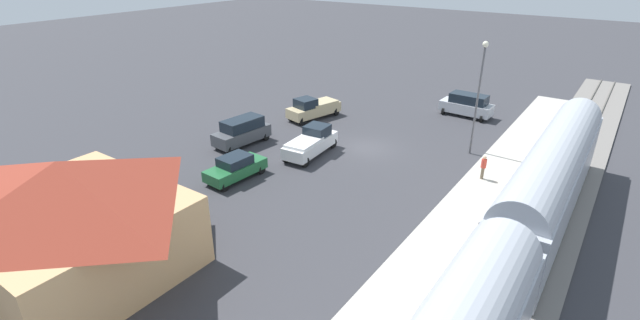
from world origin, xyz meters
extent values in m
plane|color=#38383D|center=(0.00, 0.00, 0.00)|extent=(200.00, 200.00, 0.00)
cube|color=slate|center=(-14.00, 0.00, 0.09)|extent=(4.80, 70.00, 0.18)
cube|color=#59544C|center=(-14.72, 0.00, 0.24)|extent=(0.10, 70.00, 0.12)
cube|color=#59544C|center=(-13.28, 0.00, 0.24)|extent=(0.10, 70.00, 0.12)
cube|color=#B7B2A8|center=(-10.00, 0.00, 0.15)|extent=(3.20, 46.00, 0.30)
cube|color=#ADB2BC|center=(-14.00, 3.30, 2.15)|extent=(2.90, 18.85, 3.70)
cube|color=gold|center=(-12.54, 3.30, 1.85)|extent=(0.04, 17.34, 0.36)
cylinder|color=#ADB2BC|center=(-14.00, 3.30, 3.90)|extent=(2.75, 18.09, 2.76)
cube|color=tan|center=(4.00, 22.00, 1.89)|extent=(9.73, 8.78, 3.78)
pyramid|color=maroon|center=(4.00, 22.00, 4.90)|extent=(10.53, 9.58, 2.24)
cube|color=#4C3323|center=(4.00, 17.58, 1.05)|extent=(1.10, 0.08, 2.10)
cylinder|color=brown|center=(-9.52, 0.80, 0.72)|extent=(0.22, 0.22, 0.85)
cylinder|color=#CC3F33|center=(-9.52, 0.80, 1.46)|extent=(0.36, 0.36, 0.62)
sphere|color=tan|center=(-9.52, 0.80, 1.89)|extent=(0.24, 0.24, 0.24)
cube|color=#C6B284|center=(7.98, -3.55, 0.84)|extent=(3.19, 5.71, 0.92)
cube|color=#19232D|center=(8.22, -2.55, 1.72)|extent=(2.09, 2.09, 0.84)
cylinder|color=black|center=(7.66, -1.25, 0.38)|extent=(0.22, 0.76, 0.76)
cylinder|color=black|center=(9.33, -1.66, 0.38)|extent=(0.22, 0.76, 0.76)
cylinder|color=black|center=(6.63, -5.43, 0.38)|extent=(0.22, 0.76, 0.76)
cylinder|color=black|center=(8.30, -5.84, 0.38)|extent=(0.22, 0.76, 0.76)
cube|color=#C6B284|center=(7.75, -4.46, 1.40)|extent=(2.52, 3.33, 0.20)
cube|color=#236638|center=(4.88, 10.19, 0.72)|extent=(2.13, 4.61, 0.76)
cube|color=#19232D|center=(4.88, 10.19, 1.42)|extent=(1.76, 2.26, 0.64)
cylinder|color=black|center=(5.56, 8.44, 0.34)|extent=(0.22, 0.68, 0.68)
cylinder|color=black|center=(3.97, 8.55, 0.34)|extent=(0.22, 0.68, 0.68)
cylinder|color=black|center=(5.78, 11.84, 0.34)|extent=(0.22, 0.68, 0.68)
cylinder|color=black|center=(4.19, 11.94, 0.34)|extent=(0.22, 0.68, 0.68)
cube|color=#47494F|center=(9.00, 5.29, 0.84)|extent=(2.44, 5.07, 1.00)
cube|color=#19232D|center=(8.99, 5.14, 1.78)|extent=(2.06, 3.58, 0.88)
cylinder|color=black|center=(8.34, 7.26, 0.34)|extent=(0.22, 0.68, 0.68)
cylinder|color=black|center=(10.05, 7.09, 0.34)|extent=(0.22, 0.68, 0.68)
cylinder|color=black|center=(7.96, 3.48, 0.34)|extent=(0.22, 0.68, 0.68)
cylinder|color=black|center=(9.67, 3.31, 0.34)|extent=(0.22, 0.68, 0.68)
cube|color=silver|center=(-3.81, -12.59, 0.84)|extent=(4.97, 2.15, 1.00)
cube|color=#19232D|center=(-3.96, -12.59, 1.78)|extent=(3.50, 1.86, 0.88)
cylinder|color=black|center=(-1.88, -11.81, 0.34)|extent=(0.22, 0.68, 0.68)
cylinder|color=black|center=(-1.94, -13.52, 0.34)|extent=(0.22, 0.68, 0.68)
cylinder|color=black|center=(-5.67, -11.66, 0.34)|extent=(0.22, 0.68, 0.68)
cylinder|color=black|center=(-5.74, -13.38, 0.34)|extent=(0.22, 0.68, 0.68)
cube|color=white|center=(3.05, 3.76, 0.84)|extent=(2.39, 5.54, 0.92)
cube|color=#19232D|center=(3.13, 2.73, 1.72)|extent=(1.86, 1.86, 0.84)
cylinder|color=black|center=(4.08, 1.68, 0.38)|extent=(0.22, 0.76, 0.76)
cylinder|color=black|center=(2.37, 1.55, 0.38)|extent=(0.22, 0.76, 0.76)
cylinder|color=black|center=(3.74, 5.97, 0.38)|extent=(0.22, 0.76, 0.76)
cylinder|color=black|center=(2.02, 5.83, 0.38)|extent=(0.22, 0.76, 0.76)
cube|color=white|center=(2.98, 4.70, 1.40)|extent=(2.09, 3.11, 0.20)
cylinder|color=#515156|center=(-7.20, -3.76, 4.21)|extent=(0.16, 0.16, 8.42)
sphere|color=#EAE5C6|center=(-7.20, -3.76, 8.60)|extent=(0.44, 0.44, 0.44)
camera|label=1|loc=(-16.60, 30.46, 14.64)|focal=25.63mm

